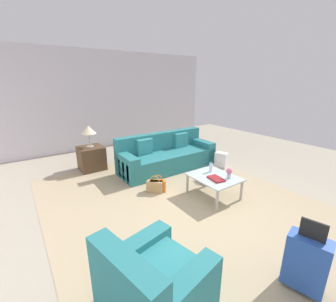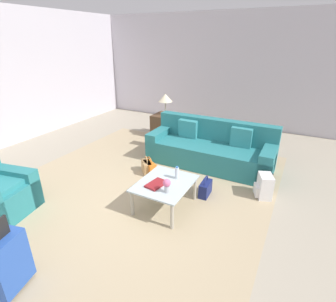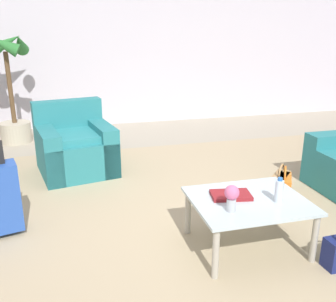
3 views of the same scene
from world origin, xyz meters
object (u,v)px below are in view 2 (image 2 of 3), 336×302
object	(u,v)px
suitcase_blue	(7,262)
coffee_table_book	(156,184)
handbag_tan	(146,167)
side_table	(165,126)
handbag_orange	(150,168)
coffee_table	(165,186)
flower_vase	(167,185)
table_lamp	(165,98)
backpack_white	(264,186)
handbag_navy	(205,188)
couch	(211,150)
water_bottle	(177,173)

from	to	relation	value
suitcase_blue	coffee_table_book	bearing A→B (deg)	-18.25
suitcase_blue	handbag_tan	world-z (taller)	suitcase_blue
side_table	handbag_orange	size ratio (longest dim) A/B	1.66
coffee_table_book	side_table	xyz separation A→B (m)	(2.92, 1.42, -0.15)
coffee_table	flower_vase	world-z (taller)	flower_vase
table_lamp	handbag_tan	distance (m)	2.28
table_lamp	backpack_white	world-z (taller)	table_lamp
side_table	handbag_tan	distance (m)	2.11
flower_vase	table_lamp	bearing A→B (deg)	28.65
table_lamp	handbag_navy	world-z (taller)	table_lamp
side_table	table_lamp	world-z (taller)	table_lamp
couch	flower_vase	xyz separation A→B (m)	(-2.02, -0.05, 0.25)
water_bottle	handbag_navy	distance (m)	0.65
water_bottle	handbag_orange	world-z (taller)	water_bottle
table_lamp	suitcase_blue	bearing A→B (deg)	-170.54
suitcase_blue	handbag_navy	size ratio (longest dim) A/B	2.37
handbag_orange	side_table	bearing A→B (deg)	20.07
coffee_table	backpack_white	xyz separation A→B (m)	(1.00, -1.29, -0.18)
handbag_orange	couch	bearing A→B (deg)	-41.32
coffee_table_book	handbag_tan	world-z (taller)	coffee_table_book
flower_vase	backpack_white	world-z (taller)	flower_vase
water_bottle	side_table	distance (m)	3.06
flower_vase	suitcase_blue	size ratio (longest dim) A/B	0.24
water_bottle	coffee_table_book	bearing A→B (deg)	150.64
flower_vase	backpack_white	xyz separation A→B (m)	(1.22, -1.14, -0.36)
table_lamp	handbag_orange	bearing A→B (deg)	-159.93
couch	suitcase_blue	size ratio (longest dim) A/B	2.93
couch	handbag_tan	xyz separation A→B (m)	(-0.99, 0.94, -0.18)
flower_vase	suitcase_blue	world-z (taller)	suitcase_blue
water_bottle	coffee_table	bearing A→B (deg)	153.43
coffee_table	backpack_white	size ratio (longest dim) A/B	2.26
coffee_table	side_table	size ratio (longest dim) A/B	1.52
couch	coffee_table	size ratio (longest dim) A/B	2.76
coffee_table	coffee_table_book	world-z (taller)	coffee_table_book
flower_vase	handbag_tan	size ratio (longest dim) A/B	0.57
flower_vase	table_lamp	world-z (taller)	table_lamp
table_lamp	backpack_white	bearing A→B (deg)	-122.88
couch	handbag_orange	distance (m)	1.33
handbag_orange	backpack_white	distance (m)	2.07
suitcase_blue	backpack_white	bearing A→B (deg)	-33.60
coffee_table_book	side_table	size ratio (longest dim) A/B	0.53
water_bottle	suitcase_blue	world-z (taller)	suitcase_blue
table_lamp	handbag_orange	world-z (taller)	table_lamp
handbag_navy	backpack_white	xyz separation A→B (m)	(0.40, -0.86, 0.06)
couch	coffee_table_book	distance (m)	1.93
handbag_tan	table_lamp	bearing A→B (deg)	18.27
couch	side_table	distance (m)	1.89
coffee_table	side_table	world-z (taller)	side_table
couch	water_bottle	size ratio (longest dim) A/B	12.22
handbag_tan	coffee_table	bearing A→B (deg)	-133.78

